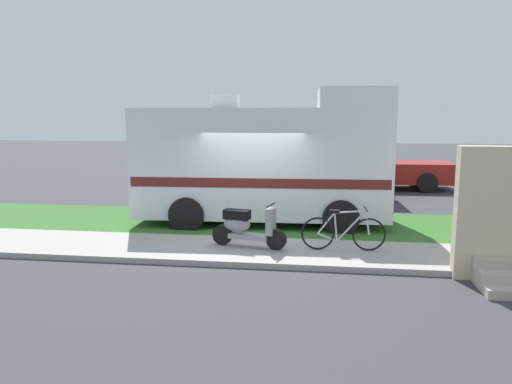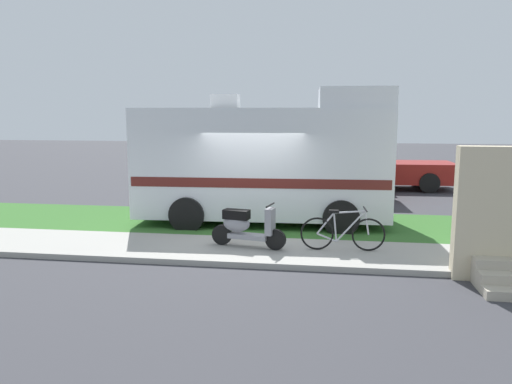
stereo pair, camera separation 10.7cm
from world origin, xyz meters
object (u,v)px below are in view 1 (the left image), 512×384
at_px(scooter, 246,226).
at_px(pickup_truck_far, 369,165).
at_px(pickup_truck_near, 324,171).
at_px(motorhome_rv, 266,161).
at_px(bicycle, 343,232).

relative_size(scooter, pickup_truck_far, 0.31).
bearing_deg(pickup_truck_near, scooter, -102.80).
relative_size(motorhome_rv, bicycle, 3.77).
relative_size(scooter, bicycle, 0.94).
distance_m(scooter, bicycle, 2.06).
relative_size(motorhome_rv, pickup_truck_far, 1.25).
bearing_deg(pickup_truck_far, pickup_truck_near, -124.10).
distance_m(motorhome_rv, pickup_truck_far, 7.77).
distance_m(motorhome_rv, pickup_truck_near, 4.66).
bearing_deg(pickup_truck_near, bicycle, -86.51).
xyz_separation_m(pickup_truck_near, pickup_truck_far, (1.79, 2.64, -0.06)).
bearing_deg(pickup_truck_far, bicycle, -97.89).
height_order(motorhome_rv, scooter, motorhome_rv).
bearing_deg(bicycle, pickup_truck_near, 93.49).
bearing_deg(bicycle, motorhome_rv, 125.26).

